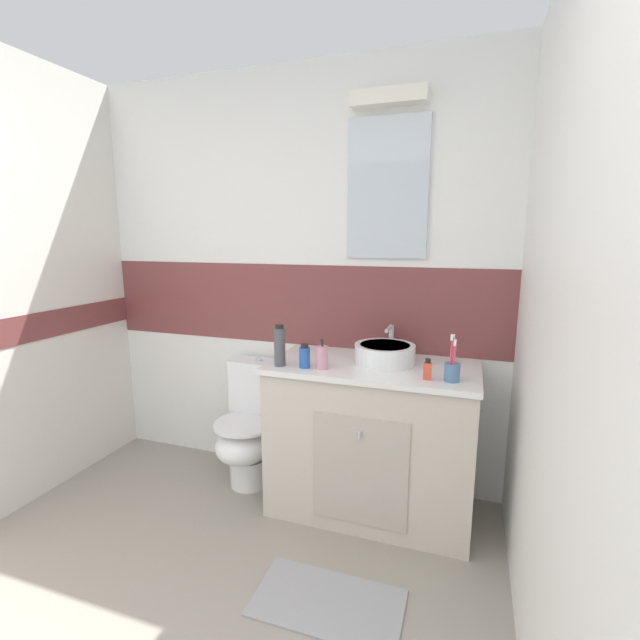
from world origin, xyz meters
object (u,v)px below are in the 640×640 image
Objects in this scene: soap_dispenser at (322,357)px; perfume_flask_small at (428,370)px; toilet at (251,428)px; lotion_bottle_short at (305,357)px; sink_basin at (385,353)px; toothbrush_cup at (452,370)px; shampoo_bottle_tall at (280,346)px.

perfume_flask_small is at bearing 0.13° from soap_dispenser.
lotion_bottle_short is (0.44, -0.22, 0.55)m from toilet.
soap_dispenser is at bearing -143.72° from sink_basin.
toothbrush_cup reaches higher than soap_dispenser.
shampoo_bottle_tall is at bearing -178.05° from toothbrush_cup.
toilet is 0.71m from shampoo_bottle_tall.
soap_dispenser is 1.58× the size of perfume_flask_small.
perfume_flask_small is at bearing -11.14° from toilet.
toothbrush_cup is 1.03× the size of shampoo_bottle_tall.
shampoo_bottle_tall is at bearing -156.24° from sink_basin.
lotion_bottle_short is at bearing 3.93° from shampoo_bottle_tall.
sink_basin reaches higher than lotion_bottle_short.
sink_basin is 0.99m from toilet.
shampoo_bottle_tall is at bearing -178.60° from perfume_flask_small.
toothbrush_cup is 1.80× the size of lotion_bottle_short.
lotion_bottle_short is (-0.09, -0.01, -0.00)m from soap_dispenser.
toothbrush_cup reaches higher than perfume_flask_small.
toilet is 3.35× the size of toothbrush_cup.
soap_dispenser reaches higher than perfume_flask_small.
sink_basin reaches higher than toilet.
soap_dispenser is at bearing -179.87° from perfume_flask_small.
toothbrush_cup reaches higher than shampoo_bottle_tall.
toothbrush_cup is at bearing 1.95° from shampoo_bottle_tall.
soap_dispenser is 0.53m from perfume_flask_small.
toothbrush_cup is at bearing -9.59° from toilet.
sink_basin is 0.32m from perfume_flask_small.
perfume_flask_small is at bearing -174.30° from toothbrush_cup.
sink_basin reaches higher than perfume_flask_small.
toilet is at bearing 158.54° from soap_dispenser.
toilet is at bearing 179.83° from sink_basin.
toilet is 1.31m from toothbrush_cup.
shampoo_bottle_tall is 1.74× the size of lotion_bottle_short.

